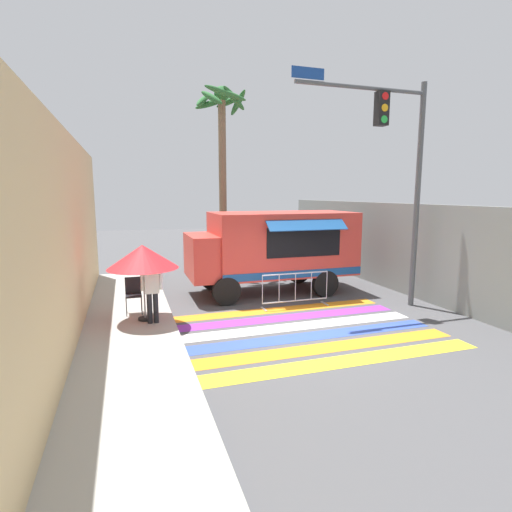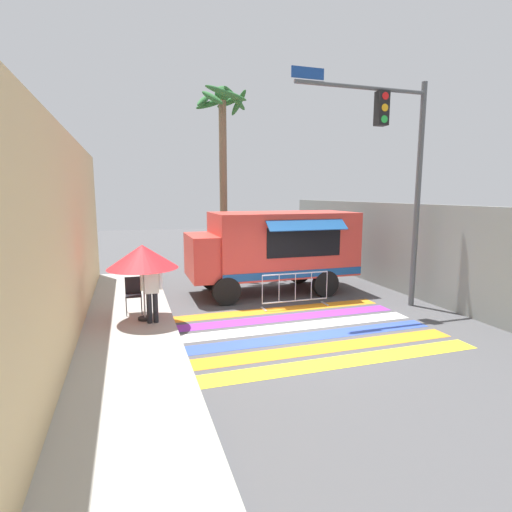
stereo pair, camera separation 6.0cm
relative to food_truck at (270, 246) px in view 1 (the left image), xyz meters
name	(u,v)px [view 1 (the left image)]	position (x,y,z in m)	size (l,w,h in m)	color
ground_plane	(301,329)	(-0.54, -3.78, -1.62)	(60.00, 60.00, 0.00)	#4C4C4F
sidewalk_left	(76,351)	(-5.74, -3.78, -1.53)	(4.40, 16.00, 0.17)	#A8A59E
building_left_facade	(62,244)	(-5.85, -3.78, 0.75)	(0.25, 16.00, 4.73)	#DBBC84
concrete_wall_right	(393,246)	(4.35, -0.78, -0.09)	(0.20, 16.00, 3.04)	gray
crosswalk_painted	(304,331)	(-0.54, -3.94, -1.61)	(6.40, 4.36, 0.01)	yellow
food_truck	(270,246)	(0.00, 0.00, 0.00)	(5.57, 2.80, 2.75)	#D13D33
traffic_signal_pole	(398,156)	(2.80, -2.81, 2.81)	(4.13, 0.29, 6.53)	#515456
patio_umbrella	(143,257)	(-4.25, -2.32, 0.19)	(1.77, 1.77, 1.94)	black
folding_chair	(133,292)	(-4.51, -1.60, -0.86)	(0.42, 0.42, 0.97)	#4C4C51
vendor_person	(152,287)	(-4.07, -2.64, -0.52)	(0.53, 0.22, 1.63)	black
barricade_front	(295,290)	(0.12, -1.89, -1.10)	(2.12, 0.44, 1.04)	#B7BABF
palm_tree	(222,141)	(-0.71, 3.83, 3.89)	(2.20, 2.15, 7.62)	#7A664C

